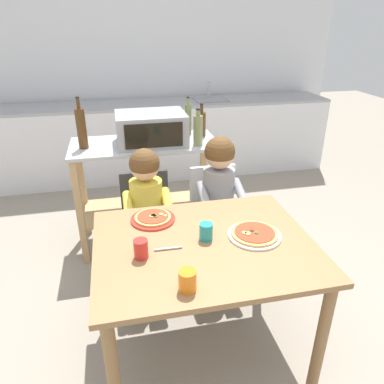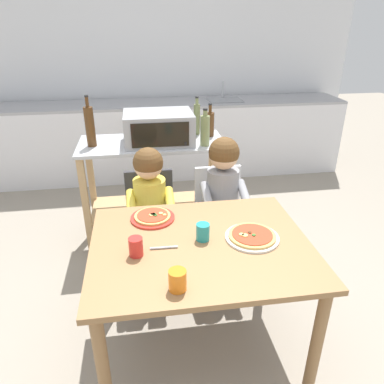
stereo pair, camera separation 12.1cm
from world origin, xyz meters
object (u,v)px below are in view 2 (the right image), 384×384
Objects in this scene: dining_chair_left at (151,219)px; bottle_brown_beer at (210,124)px; child_in_grey_shirt at (224,193)px; serving_spoon at (164,248)px; kitchen_island_cart at (154,176)px; drinking_cup_red at (136,247)px; pizza_plate_white at (252,237)px; dining_chair_right at (220,214)px; drinking_cup_orange at (178,280)px; toaster_oven at (159,128)px; dining_table at (200,260)px; child_in_yellow_shirt at (150,203)px; pizza_plate_red_rimmed at (153,217)px; bottle_clear_vinegar at (205,130)px; drinking_cup_teal at (203,232)px; bottle_tall_green_wine at (197,118)px; bottle_dark_olive_oil at (90,126)px.

bottle_brown_beer is at bearing 47.15° from dining_chair_left.
serving_spoon is at bearing -125.53° from child_in_grey_shirt.
kitchen_island_cart is at bearing 89.45° from serving_spoon.
pizza_plate_white is at bearing 5.12° from drinking_cup_red.
drinking_cup_orange is at bearing -111.89° from dining_chair_right.
dining_chair_right is at bearing -49.34° from toaster_oven.
dining_table is 1.11× the size of child_in_yellow_shirt.
serving_spoon is (-0.47, -0.66, 0.04)m from child_in_grey_shirt.
dining_chair_right is 0.74m from pizza_plate_red_rimmed.
bottle_clear_vinegar reaches higher than bottle_brown_beer.
child_in_grey_shirt is 0.66m from drinking_cup_teal.
toaster_oven is 0.38m from bottle_tall_green_wine.
kitchen_island_cart is 12.16× the size of drinking_cup_orange.
child_in_yellow_shirt is 0.96× the size of child_in_grey_shirt.
drinking_cup_teal is at bearing 172.55° from pizza_plate_white.
drinking_cup_teal is at bearing -70.78° from dining_chair_left.
kitchen_island_cart is 1.32m from drinking_cup_red.
bottle_tall_green_wine reaches higher than dining_table.
pizza_plate_red_rimmed is at bearing -89.95° from child_in_yellow_shirt.
toaster_oven is 1.85× the size of bottle_clear_vinegar.
toaster_oven is 1.96× the size of bottle_brown_beer.
kitchen_island_cart is 0.68m from dining_chair_right.
toaster_oven is (0.06, -0.03, 0.42)m from kitchen_island_cart.
dining_table is 0.30m from pizza_plate_white.
dining_chair_right is 0.80m from pizza_plate_white.
pizza_plate_white is at bearing -69.84° from kitchen_island_cart.
bottle_clear_vinegar is 0.35× the size of dining_chair_left.
child_in_grey_shirt is (0.00, -0.11, 0.22)m from dining_chair_right.
bottle_tall_green_wine is at bearing 95.99° from dining_chair_right.
toaster_oven reaches higher than pizza_plate_white.
bottle_clear_vinegar is at bearing 69.64° from serving_spoon.
bottle_brown_beer is at bearing 14.78° from toaster_oven.
drinking_cup_orange is at bearing -72.55° from bottle_dark_olive_oil.
child_in_yellow_shirt is at bearing -134.56° from bottle_clear_vinegar.
bottle_brown_beer is at bearing 77.43° from drinking_cup_teal.
dining_table is at bearing -118.21° from drinking_cup_teal.
child_in_grey_shirt reaches higher than kitchen_island_cart.
pizza_plate_red_rimmed is (-0.51, -0.46, 0.28)m from dining_chair_right.
child_in_yellow_shirt is at bearing -90.00° from dining_chair_left.
bottle_clear_vinegar reaches higher than drinking_cup_teal.
dining_chair_left is at bearing 83.10° from drinking_cup_red.
child_in_grey_shirt is at bearing -83.02° from bottle_clear_vinegar.
bottle_dark_olive_oil is 4.20× the size of drinking_cup_teal.
bottle_tall_green_wine is at bearing 22.09° from kitchen_island_cart.
serving_spoon is at bearing -110.25° from bottle_brown_beer.
bottle_brown_beer is 0.95m from dining_chair_left.
child_in_grey_shirt is 11.20× the size of drinking_cup_orange.
bottle_brown_beer reaches higher than drinking_cup_orange.
drinking_cup_red is at bearing -174.88° from pizza_plate_white.
bottle_dark_olive_oil is 0.48× the size of dining_chair_left.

